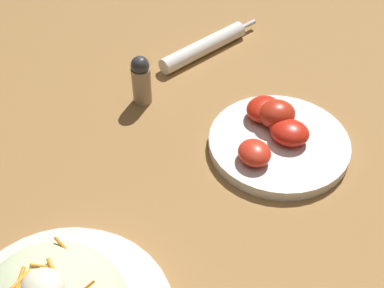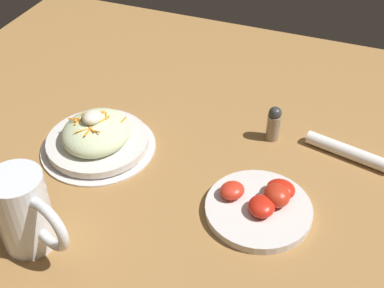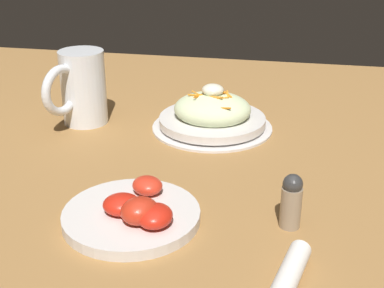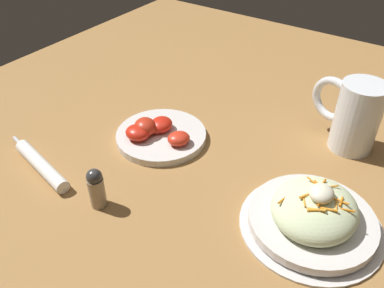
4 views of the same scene
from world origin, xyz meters
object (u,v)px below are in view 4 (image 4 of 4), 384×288
(beer_mug, at_px, (354,118))
(napkin_roll, at_px, (41,165))
(salad_plate, at_px, (313,215))
(salt_shaker, at_px, (96,188))
(tomato_plate, at_px, (159,134))

(beer_mug, distance_m, napkin_roll, 0.61)
(salad_plate, height_order, salt_shaker, salad_plate)
(salad_plate, distance_m, salt_shaker, 0.36)
(salad_plate, distance_m, napkin_roll, 0.50)
(tomato_plate, bearing_deg, salad_plate, 82.01)
(napkin_roll, height_order, tomato_plate, tomato_plate)
(beer_mug, distance_m, salt_shaker, 0.51)
(tomato_plate, relative_size, salt_shaker, 2.43)
(salad_plate, bearing_deg, napkin_roll, -72.05)
(salad_plate, relative_size, tomato_plate, 1.23)
(tomato_plate, distance_m, salt_shaker, 0.21)
(beer_mug, xyz_separation_m, napkin_roll, (0.40, -0.45, -0.05))
(napkin_roll, bearing_deg, salt_shaker, 88.51)
(beer_mug, height_order, napkin_roll, beer_mug)
(beer_mug, relative_size, napkin_roll, 0.73)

